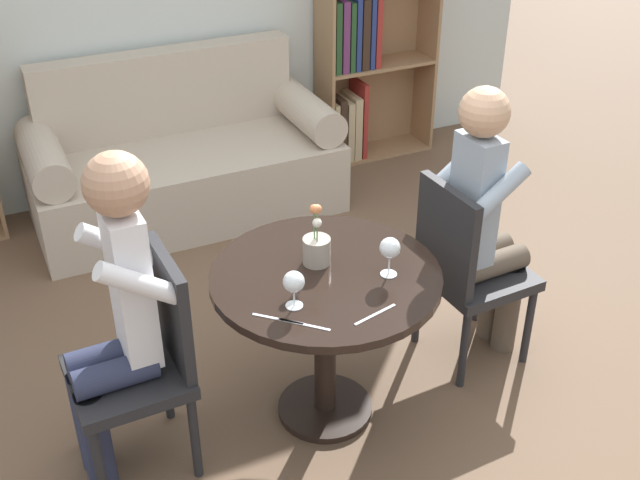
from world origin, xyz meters
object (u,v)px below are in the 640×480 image
Objects in this scene: couch at (183,163)px; chair_left at (145,356)px; bookshelf_right at (361,67)px; person_right at (485,221)px; chair_right at (465,266)px; person_left at (115,314)px; wine_glass_right at (390,249)px; wine_glass_left at (294,283)px; flower_vase at (316,247)px.

chair_left is at bearing -110.58° from couch.
bookshelf_right is 2.20m from person_right.
chair_right is (-0.62, -2.14, -0.13)m from bookshelf_right.
person_left reaches higher than wine_glass_right.
person_left is 0.64m from wine_glass_left.
couch is 1.92m from flower_vase.
wine_glass_left is at bearing -175.41° from wine_glass_right.
couch is at bearing 95.88° from wine_glass_right.
person_right is 5.10× the size of flower_vase.
person_left is at bearing -89.06° from chair_left.
bookshelf_right is 2.23m from chair_right.
chair_right is 0.98m from wine_glass_left.
flower_vase reaches higher than couch.
bookshelf_right is 2.52m from flower_vase.
couch reaches higher than wine_glass_right.
chair_right is 5.64× the size of wine_glass_right.
couch is 1.39× the size of bookshelf_right.
couch is 1.34× the size of person_left.
chair_right reaches higher than wine_glass_right.
chair_left is 0.63m from wine_glass_left.
wine_glass_right is at bearing 4.59° from wine_glass_left.
wine_glass_right is 0.29m from flower_vase.
wine_glass_left is (0.51, -0.21, 0.31)m from chair_left.
bookshelf_right is at bearing -18.70° from chair_right.
wine_glass_left is 0.30m from flower_vase.
bookshelf_right is at bearing -16.60° from person_right.
wine_glass_left is 0.41m from wine_glass_right.
wine_glass_right is at bearing -115.57° from bookshelf_right.
bookshelf_right is 1.42× the size of chair_right.
couch is 2.02m from chair_left.
chair_left is 1.51m from person_right.
bookshelf_right is (1.32, 0.26, 0.32)m from couch.
couch is at bearing 18.02° from chair_right.
couch is 2.01m from chair_right.
couch is at bearing 155.99° from person_left.
person_right is at bearing 12.67° from wine_glass_left.
flower_vase is (-1.33, -2.13, 0.15)m from bookshelf_right.
couch is 12.24× the size of wine_glass_left.
chair_left is at bearing 87.59° from chair_right.
person_right is at bearing 89.24° from person_left.
person_left is at bearing -112.71° from couch.
chair_left is 0.24m from person_left.
bookshelf_right is at bearing 64.43° from wine_glass_right.
chair_right is at bearing 89.01° from person_left.
couch is 1.36× the size of person_right.
flower_vase is at bearing 89.83° from chair_left.
wine_glass_right is at bearing 78.82° from person_left.
person_right is at bearing -0.17° from flower_vase.
person_left reaches higher than person_right.
wine_glass_right is at bearing 77.76° from chair_left.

